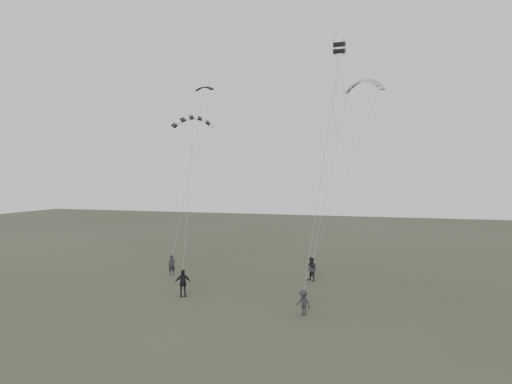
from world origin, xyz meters
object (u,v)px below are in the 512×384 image
(flyer_center, at_px, (183,283))
(kite_pale_large, at_px, (364,81))
(kite_dark_small, at_px, (204,87))
(kite_box, at_px, (339,48))
(flyer_far, at_px, (303,303))
(flyer_left, at_px, (172,265))
(kite_striped, at_px, (193,117))
(flyer_right, at_px, (311,269))

(flyer_center, xyz_separation_m, kite_pale_large, (10.70, 12.35, 15.19))
(kite_dark_small, distance_m, kite_box, 16.16)
(kite_pale_large, bearing_deg, flyer_far, -81.03)
(flyer_center, relative_size, kite_box, 2.46)
(kite_dark_small, xyz_separation_m, kite_pale_large, (14.14, 0.79, -0.09))
(kite_dark_small, bearing_deg, flyer_center, -66.17)
(flyer_left, height_order, kite_striped, kite_striped)
(flyer_left, bearing_deg, kite_box, -53.31)
(kite_dark_small, relative_size, kite_box, 2.27)
(flyer_center, xyz_separation_m, kite_striped, (-1.90, 5.87, 11.87))
(flyer_left, distance_m, flyer_far, 15.34)
(kite_pale_large, xyz_separation_m, kite_striped, (-12.60, -6.48, -3.32))
(flyer_right, distance_m, flyer_far, 9.50)
(flyer_center, bearing_deg, kite_box, -18.87)
(flyer_left, bearing_deg, flyer_center, -95.98)
(kite_dark_small, relative_size, kite_striped, 0.51)
(flyer_far, distance_m, kite_striped, 17.87)
(flyer_left, distance_m, kite_striped, 12.19)
(flyer_center, xyz_separation_m, flyer_far, (8.76, -1.93, -0.16))
(flyer_left, xyz_separation_m, flyer_far, (12.90, -8.31, -0.05))
(flyer_right, height_order, kite_pale_large, kite_pale_large)
(flyer_left, distance_m, flyer_center, 7.60)
(flyer_center, height_order, kite_box, kite_box)
(flyer_far, distance_m, kite_dark_small, 23.86)
(flyer_left, relative_size, flyer_right, 0.87)
(kite_dark_small, distance_m, kite_pale_large, 14.16)
(flyer_far, relative_size, kite_box, 2.01)
(kite_striped, bearing_deg, kite_box, -45.20)
(flyer_far, height_order, kite_box, kite_box)
(flyer_left, relative_size, kite_striped, 0.48)
(flyer_right, xyz_separation_m, kite_box, (2.76, -4.71, 15.64))
(flyer_center, height_order, kite_dark_small, kite_dark_small)
(kite_box, bearing_deg, flyer_center, -161.52)
(flyer_right, xyz_separation_m, kite_dark_small, (-10.77, 4.11, 15.26))
(flyer_left, xyz_separation_m, flyer_right, (11.46, 1.08, 0.12))
(flyer_center, xyz_separation_m, kite_box, (10.09, 2.74, 15.65))
(kite_pale_large, distance_m, kite_box, 9.64)
(flyer_center, distance_m, kite_dark_small, 19.46)
(flyer_center, distance_m, kite_pale_large, 22.31)
(flyer_center, relative_size, flyer_far, 1.22)
(flyer_left, height_order, flyer_right, flyer_right)
(flyer_far, xyz_separation_m, kite_striped, (-10.66, 7.80, 12.03))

